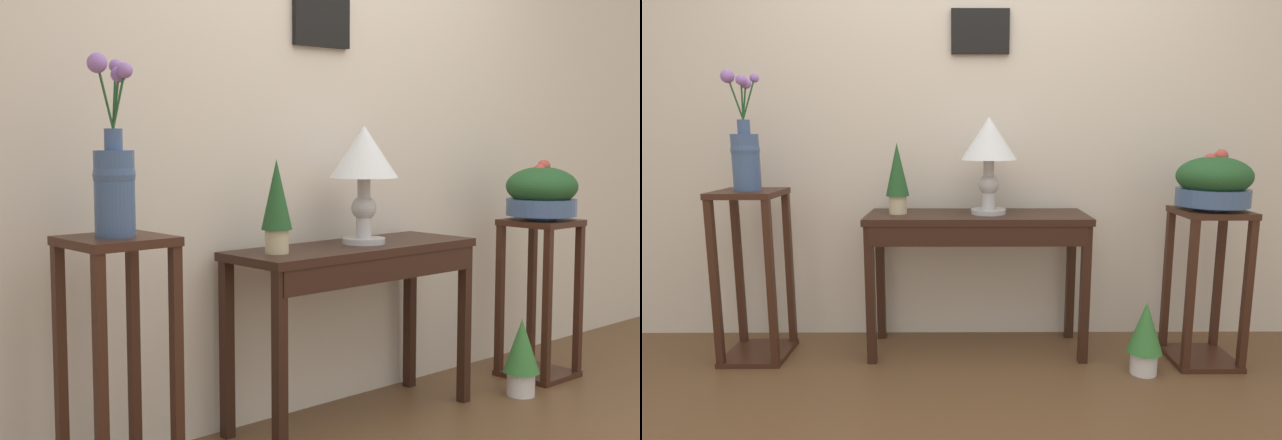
# 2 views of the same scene
# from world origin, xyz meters

# --- Properties ---
(back_wall_with_art) EXTENTS (9.00, 0.13, 2.80)m
(back_wall_with_art) POSITION_xyz_m (0.00, 1.44, 1.40)
(back_wall_with_art) COLOR beige
(back_wall_with_art) RESTS_ON ground
(console_table) EXTENTS (1.15, 0.40, 0.76)m
(console_table) POSITION_xyz_m (-0.01, 1.13, 0.64)
(console_table) COLOR black
(console_table) RESTS_ON ground
(table_lamp) EXTENTS (0.29, 0.29, 0.50)m
(table_lamp) POSITION_xyz_m (0.05, 1.15, 1.11)
(table_lamp) COLOR #B7B7BC
(table_lamp) RESTS_ON console_table
(potted_plant_on_console) EXTENTS (0.12, 0.12, 0.37)m
(potted_plant_on_console) POSITION_xyz_m (-0.43, 1.16, 0.96)
(potted_plant_on_console) COLOR beige
(potted_plant_on_console) RESTS_ON console_table
(pedestal_stand_left) EXTENTS (0.32, 0.32, 0.89)m
(pedestal_stand_left) POSITION_xyz_m (-1.17, 1.08, 0.44)
(pedestal_stand_left) COLOR #381E14
(pedestal_stand_left) RESTS_ON ground
(flower_vase_tall_left) EXTENTS (0.16, 0.15, 0.59)m
(flower_vase_tall_left) POSITION_xyz_m (-1.17, 1.08, 1.09)
(flower_vase_tall_left) COLOR #3D5684
(flower_vase_tall_left) RESTS_ON pedestal_stand_left
(pedestal_stand_right) EXTENTS (0.32, 0.32, 0.80)m
(pedestal_stand_right) POSITION_xyz_m (1.15, 1.01, 0.40)
(pedestal_stand_right) COLOR #381E14
(pedestal_stand_right) RESTS_ON ground
(planter_bowl_wide_right) EXTENTS (0.35, 0.35, 0.30)m
(planter_bowl_wide_right) POSITION_xyz_m (1.15, 1.01, 0.93)
(planter_bowl_wide_right) COLOR #3D5684
(planter_bowl_wide_right) RESTS_ON pedestal_stand_right
(potted_plant_floor) EXTENTS (0.17, 0.17, 0.37)m
(potted_plant_floor) POSITION_xyz_m (0.80, 0.87, 0.20)
(potted_plant_floor) COLOR silver
(potted_plant_floor) RESTS_ON ground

